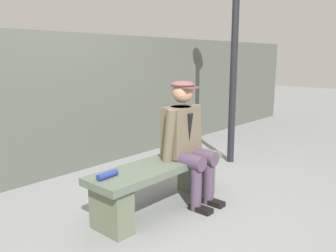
% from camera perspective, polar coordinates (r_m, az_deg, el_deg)
% --- Properties ---
extents(ground_plane, '(30.00, 30.00, 0.00)m').
position_cam_1_polar(ground_plane, '(3.55, -1.45, -13.45)').
color(ground_plane, gray).
extents(bench, '(1.53, 0.45, 0.47)m').
position_cam_1_polar(bench, '(3.43, -1.47, -8.81)').
color(bench, '#556252').
rests_on(bench, ground).
extents(seated_man, '(0.56, 0.58, 1.25)m').
position_cam_1_polar(seated_man, '(3.52, 3.04, -1.94)').
color(seated_man, brown).
rests_on(seated_man, ground).
extents(rolled_magazine, '(0.21, 0.06, 0.06)m').
position_cam_1_polar(rolled_magazine, '(3.02, -9.96, -7.95)').
color(rolled_magazine, navy).
rests_on(rolled_magazine, bench).
extents(stadium_wall, '(12.00, 0.24, 1.79)m').
position_cam_1_polar(stadium_wall, '(4.61, -17.30, 3.44)').
color(stadium_wall, '#4F5249').
rests_on(stadium_wall, ground).
extents(lamp_post, '(0.25, 0.25, 3.06)m').
position_cam_1_polar(lamp_post, '(4.92, 11.07, 17.10)').
color(lamp_post, black).
rests_on(lamp_post, ground).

